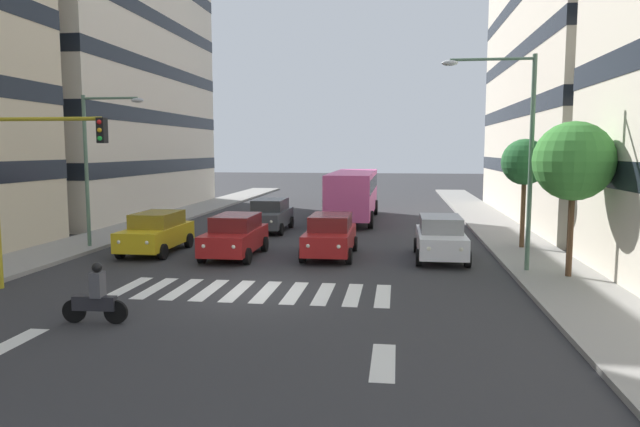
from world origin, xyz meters
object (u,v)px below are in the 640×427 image
(car_3, at_px, (156,232))
(car_1, at_px, (330,235))
(car_2, at_px, (235,235))
(car_0, at_px, (441,237))
(car_row2_0, at_px, (270,215))
(street_tree_1, at_px, (525,163))
(motorcycle_with_rider, at_px, (96,298))
(street_lamp_right, at_px, (96,154))
(street_lamp_left, at_px, (516,140))
(street_tree_0, at_px, (574,161))
(traffic_light_gantry, at_px, (26,173))
(bus_behind_traffic, at_px, (353,190))

(car_3, bearing_deg, car_1, -179.34)
(car_1, bearing_deg, car_2, 8.45)
(car_0, xyz_separation_m, car_row2_0, (8.52, -6.93, 0.00))
(car_3, bearing_deg, car_0, -179.62)
(street_tree_1, bearing_deg, car_row2_0, -19.89)
(motorcycle_with_rider, distance_m, street_lamp_right, 12.13)
(car_2, distance_m, street_lamp_right, 7.26)
(car_2, height_order, street_lamp_left, street_lamp_left)
(street_tree_0, bearing_deg, car_row2_0, -39.13)
(car_1, bearing_deg, street_tree_0, 158.85)
(car_1, bearing_deg, street_tree_1, -162.73)
(car_0, relative_size, street_tree_1, 0.95)
(traffic_light_gantry, distance_m, street_lamp_left, 16.07)
(traffic_light_gantry, bearing_deg, car_1, -141.72)
(car_row2_0, bearing_deg, car_0, 140.89)
(car_3, height_order, motorcycle_with_rider, car_3)
(street_lamp_left, bearing_deg, motorcycle_with_rider, 32.95)
(street_lamp_left, bearing_deg, street_tree_1, -105.16)
(motorcycle_with_rider, height_order, traffic_light_gantry, traffic_light_gantry)
(street_lamp_right, bearing_deg, car_3, 171.60)
(motorcycle_with_rider, relative_size, street_tree_0, 0.33)
(car_2, distance_m, street_tree_1, 12.68)
(car_2, bearing_deg, street_tree_1, -165.50)
(bus_behind_traffic, height_order, street_lamp_right, street_lamp_right)
(car_1, distance_m, bus_behind_traffic, 12.37)
(bus_behind_traffic, bearing_deg, car_2, 73.38)
(motorcycle_with_rider, xyz_separation_m, traffic_light_gantry, (3.85, -3.09, 3.01))
(traffic_light_gantry, bearing_deg, street_lamp_left, -164.03)
(car_1, height_order, motorcycle_with_rider, car_1)
(car_2, height_order, street_tree_0, street_tree_0)
(street_lamp_right, bearing_deg, car_1, 178.16)
(car_0, bearing_deg, street_lamp_left, 133.81)
(motorcycle_with_rider, height_order, street_lamp_right, street_lamp_right)
(street_lamp_left, distance_m, street_tree_1, 5.20)
(bus_behind_traffic, relative_size, street_lamp_left, 1.41)
(car_3, bearing_deg, bus_behind_traffic, -120.93)
(traffic_light_gantry, height_order, street_tree_1, traffic_light_gantry)
(car_3, xyz_separation_m, street_tree_0, (-15.88, 3.18, 3.10))
(car_0, height_order, car_3, same)
(street_tree_1, bearing_deg, car_1, 17.27)
(street_tree_0, bearing_deg, street_lamp_right, -10.89)
(street_lamp_left, height_order, street_lamp_right, street_lamp_left)
(motorcycle_with_rider, xyz_separation_m, street_lamp_left, (-11.56, -7.50, 4.07))
(traffic_light_gantry, bearing_deg, car_0, -152.48)
(car_0, bearing_deg, street_tree_1, -145.38)
(bus_behind_traffic, relative_size, street_tree_1, 2.24)
(car_3, bearing_deg, street_lamp_left, 170.66)
(car_0, height_order, street_lamp_right, street_lamp_right)
(motorcycle_with_rider, xyz_separation_m, street_tree_1, (-12.90, -12.43, 3.17))
(car_1, bearing_deg, traffic_light_gantry, 38.28)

